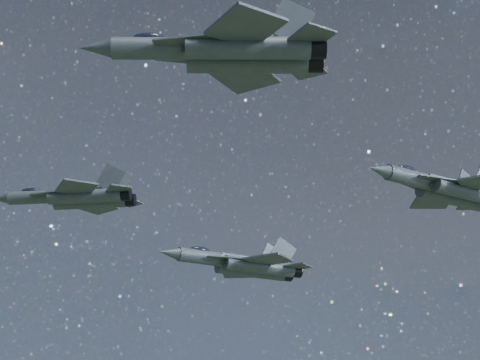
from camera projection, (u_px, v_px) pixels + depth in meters
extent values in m
cylinder|color=#384046|center=(41.00, 197.00, 79.03)|extent=(6.50, 3.12, 1.35)
cone|color=#384046|center=(0.00, 199.00, 79.52)|extent=(2.33, 1.75, 1.21)
ellipsoid|color=black|center=(31.00, 191.00, 79.38)|extent=(2.23, 1.46, 0.66)
cube|color=#384046|center=(85.00, 195.00, 78.49)|extent=(7.15, 3.27, 1.12)
cylinder|color=#384046|center=(85.00, 196.00, 77.51)|extent=(7.33, 3.37, 1.35)
cylinder|color=#384046|center=(90.00, 202.00, 79.12)|extent=(7.33, 3.37, 1.35)
cylinder|color=black|center=(125.00, 195.00, 77.05)|extent=(1.43, 1.51, 1.24)
cylinder|color=black|center=(130.00, 200.00, 78.65)|extent=(1.43, 1.51, 1.24)
cube|color=#384046|center=(52.00, 193.00, 77.73)|extent=(4.42, 2.92, 0.10)
cube|color=#384046|center=(60.00, 201.00, 79.90)|extent=(4.56, 1.39, 0.10)
cube|color=#384046|center=(77.00, 187.00, 75.66)|extent=(4.15, 4.45, 0.17)
cube|color=#384046|center=(95.00, 207.00, 81.13)|extent=(4.95, 4.91, 0.17)
cube|color=#384046|center=(118.00, 189.00, 76.10)|extent=(2.43, 2.56, 0.13)
cube|color=#384046|center=(129.00, 202.00, 79.80)|extent=(2.93, 2.92, 0.13)
cube|color=#384046|center=(110.00, 178.00, 77.59)|extent=(2.84, 1.22, 3.07)
cube|color=#384046|center=(116.00, 186.00, 79.59)|extent=(2.97, 0.76, 3.07)
cylinder|color=#384046|center=(210.00, 258.00, 100.10)|extent=(8.64, 4.37, 1.79)
cone|color=#384046|center=(169.00, 253.00, 97.69)|extent=(3.12, 2.39, 1.61)
ellipsoid|color=black|center=(200.00, 250.00, 99.80)|extent=(2.98, 2.00, 0.89)
cube|color=#384046|center=(252.00, 264.00, 102.69)|extent=(9.49, 4.59, 1.49)
cylinder|color=#384046|center=(259.00, 266.00, 101.76)|extent=(9.73, 4.73, 1.79)
cylinder|color=#384046|center=(251.00, 270.00, 103.67)|extent=(9.73, 4.73, 1.79)
cylinder|color=black|center=(295.00, 271.00, 104.07)|extent=(1.94, 2.04, 1.66)
cylinder|color=black|center=(286.00, 275.00, 105.98)|extent=(1.94, 2.04, 1.66)
cube|color=#384046|center=(230.00, 258.00, 99.67)|extent=(6.09, 2.01, 0.14)
cube|color=#384046|center=(219.00, 264.00, 102.25)|extent=(5.83, 4.03, 0.14)
cube|color=#384046|center=(268.00, 260.00, 99.45)|extent=(6.59, 6.52, 0.23)
cube|color=#384046|center=(239.00, 273.00, 105.94)|extent=(5.42, 5.84, 0.23)
cube|color=#384046|center=(298.00, 267.00, 102.71)|extent=(3.90, 3.89, 0.17)
cube|color=#384046|center=(277.00, 275.00, 107.10)|extent=(3.17, 3.35, 0.17)
cube|color=#384046|center=(283.00, 253.00, 103.73)|extent=(3.94, 1.12, 4.09)
cube|color=#384046|center=(272.00, 258.00, 106.12)|extent=(3.75, 1.73, 4.09)
cylinder|color=#384046|center=(166.00, 48.00, 59.35)|extent=(8.17, 2.90, 1.69)
cone|color=#384046|center=(96.00, 48.00, 59.30)|extent=(2.80, 1.90, 1.51)
ellipsoid|color=black|center=(149.00, 39.00, 59.61)|extent=(2.72, 1.52, 0.83)
cube|color=#384046|center=(242.00, 50.00, 59.38)|extent=(9.01, 2.97, 1.41)
cylinder|color=#384046|center=(248.00, 48.00, 58.20)|extent=(9.24, 3.07, 1.69)
cylinder|color=#384046|center=(247.00, 62.00, 60.23)|extent=(9.24, 3.07, 1.69)
cylinder|color=black|center=(316.00, 48.00, 58.25)|extent=(1.63, 1.76, 1.56)
cylinder|color=black|center=(313.00, 63.00, 60.28)|extent=(1.63, 1.76, 1.56)
cube|color=#384046|center=(191.00, 40.00, 57.95)|extent=(5.69, 3.03, 0.13)
cube|color=#384046|center=(193.00, 60.00, 60.69)|extent=(5.66, 1.40, 0.13)
cube|color=#384046|center=(246.00, 27.00, 55.84)|extent=(5.61, 5.89, 0.22)
cube|color=#384046|center=(244.00, 76.00, 62.74)|extent=(6.15, 6.21, 0.22)
cube|color=#384046|center=(312.00, 36.00, 57.00)|extent=(3.29, 3.42, 0.16)
cube|color=#384046|center=(306.00, 69.00, 61.67)|extent=(3.63, 3.67, 0.16)
cube|color=#384046|center=(291.00, 22.00, 58.69)|extent=(3.69, 1.05, 3.85)
cube|color=#384046|center=(288.00, 40.00, 61.22)|extent=(3.77, 0.63, 3.85)
cylinder|color=#384046|center=(417.00, 179.00, 76.22)|extent=(7.34, 4.24, 1.54)
cone|color=#384046|center=(379.00, 170.00, 73.85)|extent=(2.72, 2.19, 1.38)
ellipsoid|color=black|center=(407.00, 170.00, 75.88)|extent=(2.57, 1.86, 0.76)
cube|color=#384046|center=(455.00, 189.00, 78.76)|extent=(8.04, 4.48, 1.28)
cylinder|color=#384046|center=(466.00, 192.00, 78.02)|extent=(8.25, 4.62, 1.54)
cylinder|color=#384046|center=(451.00, 197.00, 79.59)|extent=(8.25, 4.62, 1.54)
cube|color=#384046|center=(440.00, 180.00, 76.00)|extent=(5.25, 2.10, 0.12)
cube|color=#384046|center=(421.00, 188.00, 78.12)|extent=(4.88, 3.75, 0.12)
cube|color=#384046|center=(432.00, 201.00, 81.44)|extent=(4.39, 4.80, 0.20)
cube|color=#384046|center=(470.00, 206.00, 82.74)|extent=(2.57, 2.74, 0.15)
cube|color=#384046|center=(468.00, 185.00, 81.86)|extent=(3.12, 1.72, 3.51)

